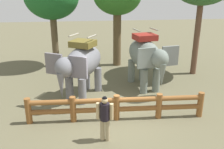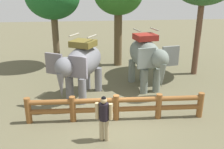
{
  "view_description": "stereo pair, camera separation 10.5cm",
  "coord_description": "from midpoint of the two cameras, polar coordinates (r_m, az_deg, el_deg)",
  "views": [
    {
      "loc": [
        -1.27,
        -9.12,
        5.08
      ],
      "look_at": [
        0.0,
        1.22,
        1.4
      ],
      "focal_mm": 40.35,
      "sensor_mm": 36.0,
      "label": 1
    },
    {
      "loc": [
        -1.17,
        -9.14,
        5.08
      ],
      "look_at": [
        0.0,
        1.22,
        1.4
      ],
      "focal_mm": 40.35,
      "sensor_mm": 36.0,
      "label": 2
    }
  ],
  "objects": [
    {
      "name": "ground_plane",
      "position": [
        10.52,
        0.53,
        -9.43
      ],
      "size": [
        60.0,
        60.0,
        0.0
      ],
      "primitive_type": "plane",
      "color": "brown"
    },
    {
      "name": "log_fence",
      "position": [
        10.01,
        0.74,
        -7.1
      ],
      "size": [
        7.08,
        0.52,
        1.05
      ],
      "color": "brown",
      "rests_on": "ground"
    },
    {
      "name": "elephant_near_left",
      "position": [
        11.71,
        -7.23,
        2.4
      ],
      "size": [
        2.83,
        3.47,
        2.99
      ],
      "color": "slate",
      "rests_on": "ground"
    },
    {
      "name": "elephant_center",
      "position": [
        12.88,
        7.48,
        4.16
      ],
      "size": [
        2.16,
        3.64,
        3.06
      ],
      "color": "slate",
      "rests_on": "ground"
    },
    {
      "name": "tourist_woman_in_black",
      "position": [
        8.58,
        -2.0,
        -9.25
      ],
      "size": [
        0.57,
        0.39,
        1.67
      ],
      "color": "tan",
      "rests_on": "ground"
    }
  ]
}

